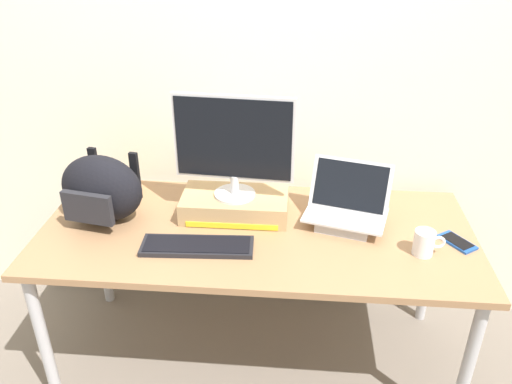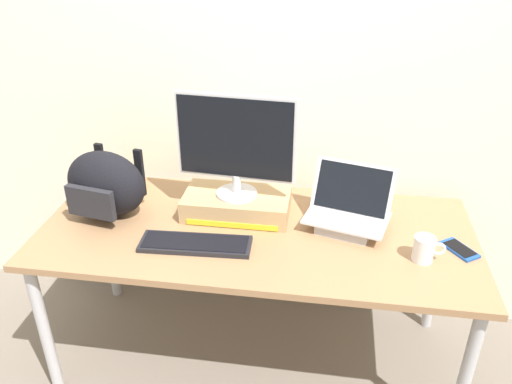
% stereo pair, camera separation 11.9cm
% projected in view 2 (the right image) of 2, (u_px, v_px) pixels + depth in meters
% --- Properties ---
extents(ground_plane, '(20.00, 20.00, 0.00)m').
position_uv_depth(ground_plane, '(256.00, 354.00, 2.54)').
color(ground_plane, '#70665B').
extents(back_wall, '(7.00, 0.10, 2.60)m').
position_uv_depth(back_wall, '(272.00, 67.00, 2.36)').
color(back_wall, silver).
rests_on(back_wall, ground).
extents(desk, '(1.84, 0.81, 0.74)m').
position_uv_depth(desk, '(256.00, 242.00, 2.22)').
color(desk, '#99704C').
rests_on(desk, ground).
extents(toner_box_yellow, '(0.47, 0.26, 0.10)m').
position_uv_depth(toner_box_yellow, '(237.00, 204.00, 2.28)').
color(toner_box_yellow, tan).
rests_on(toner_box_yellow, desk).
extents(desktop_monitor, '(0.51, 0.18, 0.45)m').
position_uv_depth(desktop_monitor, '(236.00, 144.00, 2.14)').
color(desktop_monitor, silver).
rests_on(desktop_monitor, toner_box_yellow).
extents(open_laptop, '(0.39, 0.31, 0.26)m').
position_uv_depth(open_laptop, '(347.00, 216.00, 2.18)').
color(open_laptop, '#ADADB2').
rests_on(open_laptop, desk).
extents(external_keyboard, '(0.46, 0.16, 0.02)m').
position_uv_depth(external_keyboard, '(196.00, 244.00, 2.07)').
color(external_keyboard, black).
rests_on(external_keyboard, desk).
extents(messenger_backpack, '(0.40, 0.30, 0.30)m').
position_uv_depth(messenger_backpack, '(106.00, 184.00, 2.24)').
color(messenger_backpack, black).
rests_on(messenger_backpack, desk).
extents(coffee_mug, '(0.12, 0.08, 0.10)m').
position_uv_depth(coffee_mug, '(424.00, 249.00, 1.97)').
color(coffee_mug, silver).
rests_on(coffee_mug, desk).
extents(cell_phone, '(0.15, 0.17, 0.01)m').
position_uv_depth(cell_phone, '(459.00, 249.00, 2.05)').
color(cell_phone, '#19479E').
rests_on(cell_phone, desk).
extents(plush_toy, '(0.11, 0.11, 0.11)m').
position_uv_depth(plush_toy, '(133.00, 176.00, 2.51)').
color(plush_toy, gold).
rests_on(plush_toy, desk).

